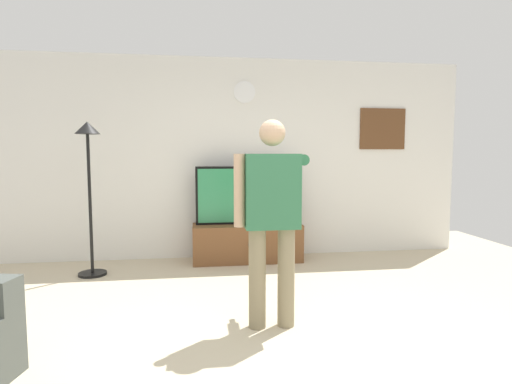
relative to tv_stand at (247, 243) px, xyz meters
name	(u,v)px	position (x,y,z in m)	size (l,w,h in m)	color
ground_plane	(275,355)	(-0.12, -2.60, -0.25)	(8.40, 8.40, 0.00)	beige
back_wall	(236,159)	(-0.12, 0.35, 1.10)	(6.40, 0.10, 2.70)	silver
tv_stand	(247,243)	(0.00, 0.00, 0.00)	(1.43, 0.48, 0.49)	brown
television	(247,195)	(0.00, 0.05, 0.63)	(1.34, 0.07, 0.76)	black
wall_clock	(244,92)	(0.00, 0.29, 2.00)	(0.29, 0.29, 0.03)	white
framed_picture	(382,129)	(1.98, 0.30, 1.52)	(0.67, 0.04, 0.58)	brown
floor_lamp	(89,166)	(-1.88, -0.38, 1.03)	(0.32, 0.32, 1.78)	black
person_standing_nearer_lamp	(272,211)	(-0.05, -2.09, 0.71)	(0.62, 0.78, 1.69)	gray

